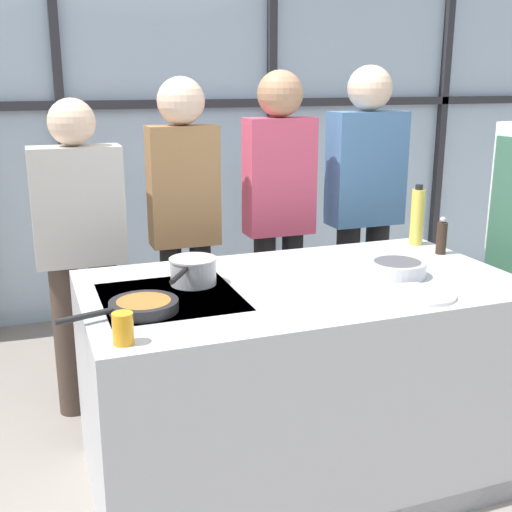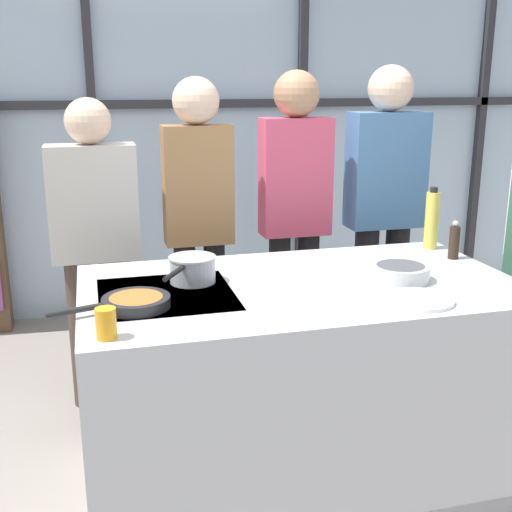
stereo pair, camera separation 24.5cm
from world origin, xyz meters
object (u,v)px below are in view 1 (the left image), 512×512
(saucepan, at_px, (193,270))
(oil_bottle, at_px, (417,216))
(spectator_far_left, at_px, (81,243))
(spectator_center_left, at_px, (184,214))
(spectator_center_right, at_px, (279,205))
(mixing_bowl, at_px, (397,268))
(white_plate, at_px, (421,294))
(spectator_far_right, at_px, (365,201))
(pepper_grinder, at_px, (442,237))
(juice_glass_near, at_px, (123,328))
(frying_pan, at_px, (142,306))

(saucepan, xyz_separation_m, oil_bottle, (1.23, 0.25, 0.09))
(spectator_far_left, xyz_separation_m, saucepan, (0.37, -0.80, 0.04))
(oil_bottle, bearing_deg, saucepan, -168.51)
(spectator_center_left, relative_size, spectator_center_right, 0.98)
(mixing_bowl, relative_size, oil_bottle, 0.80)
(spectator_center_left, bearing_deg, oil_bottle, 152.72)
(spectator_center_right, xyz_separation_m, white_plate, (0.09, -1.25, -0.13))
(spectator_center_left, distance_m, saucepan, 0.82)
(spectator_far_right, height_order, saucepan, spectator_far_right)
(spectator_far_left, xyz_separation_m, spectator_center_right, (1.07, 0.00, 0.12))
(spectator_far_right, relative_size, mixing_bowl, 7.34)
(mixing_bowl, bearing_deg, spectator_far_left, 141.01)
(spectator_center_right, bearing_deg, saucepan, 48.73)
(spectator_far_right, bearing_deg, spectator_center_right, -0.00)
(spectator_far_right, height_order, mixing_bowl, spectator_far_right)
(pepper_grinder, relative_size, juice_glass_near, 1.76)
(spectator_center_right, relative_size, white_plate, 6.73)
(spectator_center_left, bearing_deg, white_plate, 116.67)
(juice_glass_near, bearing_deg, oil_bottle, 25.81)
(spectator_far_right, xyz_separation_m, pepper_grinder, (-0.00, -0.75, -0.05))
(spectator_center_right, bearing_deg, spectator_center_left, 0.00)
(white_plate, relative_size, mixing_bowl, 1.07)
(frying_pan, relative_size, oil_bottle, 1.45)
(pepper_grinder, bearing_deg, white_plate, -131.60)
(spectator_center_left, relative_size, oil_bottle, 5.65)
(spectator_far_left, height_order, juice_glass_near, spectator_far_left)
(pepper_grinder, bearing_deg, juice_glass_near, -160.32)
(spectator_center_right, bearing_deg, oil_bottle, 133.83)
(spectator_far_left, relative_size, juice_glass_near, 15.75)
(frying_pan, distance_m, oil_bottle, 1.57)
(oil_bottle, bearing_deg, frying_pan, -161.40)
(mixing_bowl, xyz_separation_m, oil_bottle, (0.38, 0.44, 0.11))
(pepper_grinder, xyz_separation_m, juice_glass_near, (-1.60, -0.57, -0.03))
(spectator_center_left, height_order, mixing_bowl, spectator_center_left)
(pepper_grinder, bearing_deg, mixing_bowl, -148.53)
(juice_glass_near, bearing_deg, spectator_far_right, 39.46)
(spectator_far_left, bearing_deg, spectator_center_right, -180.00)
(spectator_far_left, bearing_deg, pepper_grinder, 155.17)
(spectator_center_right, relative_size, frying_pan, 3.98)
(spectator_far_right, bearing_deg, spectator_far_left, -0.00)
(white_plate, xyz_separation_m, pepper_grinder, (0.45, 0.50, 0.08))
(spectator_far_left, distance_m, saucepan, 0.88)
(spectator_far_right, bearing_deg, oil_bottle, 88.90)
(spectator_center_left, height_order, pepper_grinder, spectator_center_left)
(oil_bottle, bearing_deg, white_plate, -121.95)
(saucepan, xyz_separation_m, pepper_grinder, (1.24, 0.05, 0.02))
(spectator_far_left, bearing_deg, spectator_far_right, 180.00)
(spectator_center_right, xyz_separation_m, juice_glass_near, (-1.06, -1.32, -0.09))
(frying_pan, bearing_deg, spectator_center_left, 68.22)
(frying_pan, xyz_separation_m, mixing_bowl, (1.10, 0.06, 0.01))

